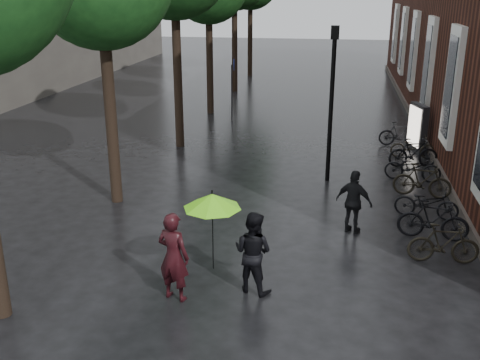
% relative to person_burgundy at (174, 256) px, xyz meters
% --- Properties ---
extents(person_burgundy, '(0.76, 0.61, 1.83)m').
position_rel_person_burgundy_xyz_m(person_burgundy, '(0.00, 0.00, 0.00)').
color(person_burgundy, black).
rests_on(person_burgundy, ground).
extents(person_black, '(1.01, 0.90, 1.71)m').
position_rel_person_burgundy_xyz_m(person_black, '(1.47, 0.58, -0.06)').
color(person_black, black).
rests_on(person_black, ground).
extents(lime_umbrella, '(1.14, 1.14, 1.67)m').
position_rel_person_burgundy_xyz_m(lime_umbrella, '(0.72, 0.29, 1.10)').
color(lime_umbrella, black).
rests_on(lime_umbrella, ground).
extents(pedestrian_walking, '(1.03, 0.76, 1.63)m').
position_rel_person_burgundy_xyz_m(pedestrian_walking, '(3.52, 3.82, -0.10)').
color(pedestrian_walking, black).
rests_on(pedestrian_walking, ground).
extents(parked_bicycles, '(1.98, 10.30, 1.01)m').
position_rel_person_burgundy_xyz_m(parked_bicycles, '(5.52, 7.34, -0.45)').
color(parked_bicycles, black).
rests_on(parked_bicycles, ground).
extents(ad_lightbox, '(0.27, 1.17, 1.77)m').
position_rel_person_burgundy_xyz_m(ad_lightbox, '(5.97, 11.75, -0.03)').
color(ad_lightbox, black).
rests_on(ad_lightbox, ground).
extents(lamp_post, '(0.25, 0.25, 4.79)m').
position_rel_person_burgundy_xyz_m(lamp_post, '(2.79, 7.75, 1.99)').
color(lamp_post, black).
rests_on(lamp_post, ground).
extents(cycle_sign, '(0.15, 0.51, 2.81)m').
position_rel_person_burgundy_xyz_m(cycle_sign, '(-1.71, 15.39, 0.94)').
color(cycle_sign, '#262628').
rests_on(cycle_sign, ground).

